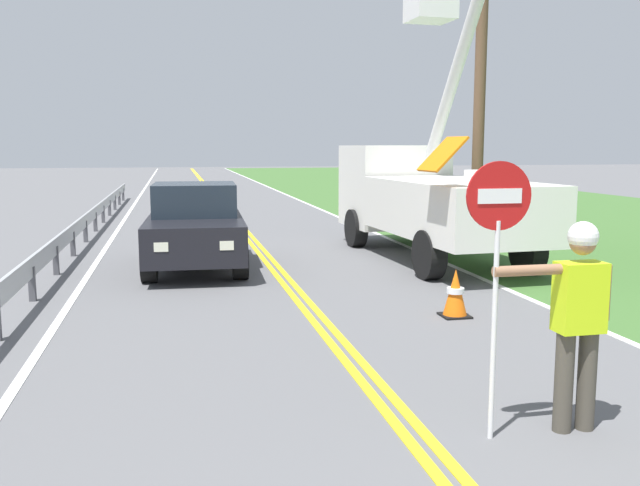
# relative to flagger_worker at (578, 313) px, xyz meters

# --- Properties ---
(grass_verge_right) EXTENTS (16.00, 110.00, 0.01)m
(grass_verge_right) POSITION_rel_flagger_worker_xyz_m (10.23, 15.89, -1.04)
(grass_verge_right) COLOR #3D662D
(grass_verge_right) RESTS_ON ground
(centerline_yellow_left) EXTENTS (0.11, 110.00, 0.01)m
(centerline_yellow_left) POSITION_rel_flagger_worker_xyz_m (-1.46, 15.89, -1.04)
(centerline_yellow_left) COLOR yellow
(centerline_yellow_left) RESTS_ON ground
(centerline_yellow_right) EXTENTS (0.11, 110.00, 0.01)m
(centerline_yellow_right) POSITION_rel_flagger_worker_xyz_m (-1.28, 15.89, -1.04)
(centerline_yellow_right) COLOR yellow
(centerline_yellow_right) RESTS_ON ground
(edge_line_right) EXTENTS (0.12, 110.00, 0.01)m
(edge_line_right) POSITION_rel_flagger_worker_xyz_m (2.23, 15.89, -1.04)
(edge_line_right) COLOR silver
(edge_line_right) RESTS_ON ground
(edge_line_left) EXTENTS (0.12, 110.00, 0.01)m
(edge_line_left) POSITION_rel_flagger_worker_xyz_m (-4.97, 15.89, -1.04)
(edge_line_left) COLOR silver
(edge_line_left) RESTS_ON ground
(flagger_worker) EXTENTS (1.09, 0.25, 1.83)m
(flagger_worker) POSITION_rel_flagger_worker_xyz_m (0.00, 0.00, 0.00)
(flagger_worker) COLOR #474238
(flagger_worker) RESTS_ON ground
(stop_sign_paddle) EXTENTS (0.56, 0.04, 2.33)m
(stop_sign_paddle) POSITION_rel_flagger_worker_xyz_m (-0.77, -0.00, 0.66)
(stop_sign_paddle) COLOR silver
(stop_sign_paddle) RESTS_ON ground
(utility_bucket_truck) EXTENTS (2.67, 6.92, 5.89)m
(utility_bucket_truck) POSITION_rel_flagger_worker_xyz_m (2.13, 9.24, 0.38)
(utility_bucket_truck) COLOR white
(utility_bucket_truck) RESTS_ON ground
(oncoming_sedan_nearest) EXTENTS (2.05, 4.17, 1.70)m
(oncoming_sedan_nearest) POSITION_rel_flagger_worker_xyz_m (-2.93, 8.74, -0.21)
(oncoming_sedan_nearest) COLOR black
(oncoming_sedan_nearest) RESTS_ON ground
(utility_pole_near) EXTENTS (1.80, 0.28, 7.51)m
(utility_pole_near) POSITION_rel_flagger_worker_xyz_m (4.05, 10.73, 2.89)
(utility_pole_near) COLOR brown
(utility_pole_near) RESTS_ON ground
(traffic_cone_lead) EXTENTS (0.40, 0.40, 0.70)m
(traffic_cone_lead) POSITION_rel_flagger_worker_xyz_m (0.60, 3.94, -0.71)
(traffic_cone_lead) COLOR orange
(traffic_cone_lead) RESTS_ON ground
(guardrail_left_shoulder) EXTENTS (0.10, 32.00, 0.71)m
(guardrail_left_shoulder) POSITION_rel_flagger_worker_xyz_m (-5.57, 12.00, -0.53)
(guardrail_left_shoulder) COLOR #9EA0A3
(guardrail_left_shoulder) RESTS_ON ground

